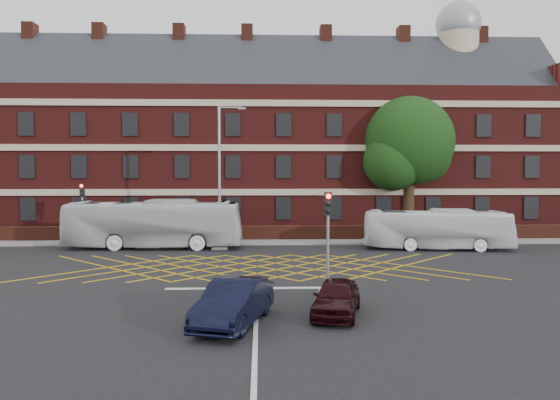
{
  "coord_description": "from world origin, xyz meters",
  "views": [
    {
      "loc": [
        0.17,
        -27.21,
        5.13
      ],
      "look_at": [
        1.19,
        1.5,
        3.63
      ],
      "focal_mm": 35.0,
      "sensor_mm": 36.0,
      "label": 1
    }
  ],
  "objects_px": {
    "traffic_light_near": "(328,253)",
    "utility_cabinet": "(255,290)",
    "bus_left": "(154,224)",
    "deciduous_tree": "(408,148)",
    "bus_right": "(437,229)",
    "street_lamp": "(221,200)",
    "direction_signs": "(75,225)",
    "car_maroon": "(337,297)",
    "traffic_light_far": "(83,219)",
    "car_navy": "(234,302)"
  },
  "relations": [
    {
      "from": "deciduous_tree",
      "to": "traffic_light_far",
      "type": "xyz_separation_m",
      "value": [
        -24.4,
        -4.18,
        -5.27
      ]
    },
    {
      "from": "car_navy",
      "to": "street_lamp",
      "type": "distance_m",
      "value": 18.18
    },
    {
      "from": "bus_right",
      "to": "direction_signs",
      "type": "bearing_deg",
      "value": 90.23
    },
    {
      "from": "traffic_light_far",
      "to": "street_lamp",
      "type": "relative_size",
      "value": 0.46
    },
    {
      "from": "bus_right",
      "to": "direction_signs",
      "type": "xyz_separation_m",
      "value": [
        -24.58,
        3.07,
        0.04
      ]
    },
    {
      "from": "deciduous_tree",
      "to": "utility_cabinet",
      "type": "relative_size",
      "value": 12.32
    },
    {
      "from": "bus_left",
      "to": "deciduous_tree",
      "type": "distance_m",
      "value": 20.76
    },
    {
      "from": "deciduous_tree",
      "to": "traffic_light_far",
      "type": "bearing_deg",
      "value": -170.28
    },
    {
      "from": "bus_right",
      "to": "street_lamp",
      "type": "xyz_separation_m",
      "value": [
        -14.25,
        0.7,
        1.93
      ]
    },
    {
      "from": "utility_cabinet",
      "to": "car_navy",
      "type": "bearing_deg",
      "value": -101.89
    },
    {
      "from": "deciduous_tree",
      "to": "bus_right",
      "type": "bearing_deg",
      "value": -91.29
    },
    {
      "from": "traffic_light_near",
      "to": "utility_cabinet",
      "type": "distance_m",
      "value": 3.4
    },
    {
      "from": "car_maroon",
      "to": "utility_cabinet",
      "type": "relative_size",
      "value": 4.2
    },
    {
      "from": "utility_cabinet",
      "to": "bus_left",
      "type": "bearing_deg",
      "value": 114.5
    },
    {
      "from": "direction_signs",
      "to": "utility_cabinet",
      "type": "height_order",
      "value": "direction_signs"
    },
    {
      "from": "direction_signs",
      "to": "utility_cabinet",
      "type": "distance_m",
      "value": 21.29
    },
    {
      "from": "deciduous_tree",
      "to": "direction_signs",
      "type": "xyz_separation_m",
      "value": [
        -24.75,
        -4.78,
        -5.65
      ]
    },
    {
      "from": "bus_left",
      "to": "car_maroon",
      "type": "relative_size",
      "value": 3.1
    },
    {
      "from": "traffic_light_near",
      "to": "direction_signs",
      "type": "bearing_deg",
      "value": 134.4
    },
    {
      "from": "car_maroon",
      "to": "traffic_light_near",
      "type": "distance_m",
      "value": 3.35
    },
    {
      "from": "bus_right",
      "to": "car_maroon",
      "type": "bearing_deg",
      "value": 158.49
    },
    {
      "from": "bus_left",
      "to": "deciduous_tree",
      "type": "bearing_deg",
      "value": -68.85
    },
    {
      "from": "car_navy",
      "to": "car_maroon",
      "type": "relative_size",
      "value": 1.21
    },
    {
      "from": "deciduous_tree",
      "to": "street_lamp",
      "type": "distance_m",
      "value": 16.54
    },
    {
      "from": "car_navy",
      "to": "street_lamp",
      "type": "xyz_separation_m",
      "value": [
        -1.74,
        17.92,
        2.51
      ]
    },
    {
      "from": "direction_signs",
      "to": "utility_cabinet",
      "type": "xyz_separation_m",
      "value": [
        12.75,
        -17.03,
        -0.93
      ]
    },
    {
      "from": "deciduous_tree",
      "to": "direction_signs",
      "type": "height_order",
      "value": "deciduous_tree"
    },
    {
      "from": "direction_signs",
      "to": "utility_cabinet",
      "type": "relative_size",
      "value": 2.44
    },
    {
      "from": "traffic_light_near",
      "to": "street_lamp",
      "type": "relative_size",
      "value": 0.46
    },
    {
      "from": "deciduous_tree",
      "to": "bus_left",
      "type": "bearing_deg",
      "value": -160.72
    },
    {
      "from": "bus_left",
      "to": "bus_right",
      "type": "xyz_separation_m",
      "value": [
        18.75,
        -1.23,
        -0.3
      ]
    },
    {
      "from": "bus_right",
      "to": "car_navy",
      "type": "bearing_deg",
      "value": 151.35
    },
    {
      "from": "bus_left",
      "to": "direction_signs",
      "type": "bearing_deg",
      "value": 74.37
    },
    {
      "from": "deciduous_tree",
      "to": "direction_signs",
      "type": "distance_m",
      "value": 25.84
    },
    {
      "from": "car_maroon",
      "to": "street_lamp",
      "type": "height_order",
      "value": "street_lamp"
    },
    {
      "from": "car_navy",
      "to": "street_lamp",
      "type": "bearing_deg",
      "value": 111.75
    },
    {
      "from": "traffic_light_near",
      "to": "direction_signs",
      "type": "distance_m",
      "value": 22.51
    },
    {
      "from": "traffic_light_far",
      "to": "street_lamp",
      "type": "bearing_deg",
      "value": -16.59
    },
    {
      "from": "deciduous_tree",
      "to": "car_maroon",
      "type": "bearing_deg",
      "value": -110.72
    },
    {
      "from": "traffic_light_far",
      "to": "direction_signs",
      "type": "xyz_separation_m",
      "value": [
        -0.35,
        -0.6,
        -0.39
      ]
    },
    {
      "from": "car_navy",
      "to": "direction_signs",
      "type": "distance_m",
      "value": 23.62
    },
    {
      "from": "traffic_light_far",
      "to": "direction_signs",
      "type": "distance_m",
      "value": 0.8
    },
    {
      "from": "bus_left",
      "to": "car_maroon",
      "type": "height_order",
      "value": "bus_left"
    },
    {
      "from": "street_lamp",
      "to": "direction_signs",
      "type": "height_order",
      "value": "street_lamp"
    },
    {
      "from": "bus_right",
      "to": "street_lamp",
      "type": "height_order",
      "value": "street_lamp"
    },
    {
      "from": "bus_left",
      "to": "traffic_light_far",
      "type": "bearing_deg",
      "value": 67.85
    },
    {
      "from": "car_maroon",
      "to": "traffic_light_far",
      "type": "xyz_separation_m",
      "value": [
        -15.32,
        19.83,
        1.12
      ]
    },
    {
      "from": "car_maroon",
      "to": "deciduous_tree",
      "type": "xyz_separation_m",
      "value": [
        9.08,
        24.01,
        6.39
      ]
    },
    {
      "from": "deciduous_tree",
      "to": "utility_cabinet",
      "type": "height_order",
      "value": "deciduous_tree"
    },
    {
      "from": "car_maroon",
      "to": "traffic_light_far",
      "type": "height_order",
      "value": "traffic_light_far"
    }
  ]
}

